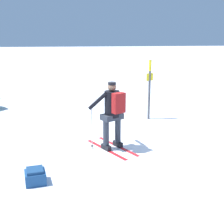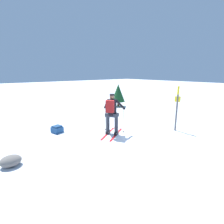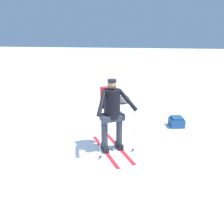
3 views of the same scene
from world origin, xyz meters
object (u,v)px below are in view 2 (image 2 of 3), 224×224
Objects in this scene: trail_marker at (177,105)px; rock_boulder at (11,161)px; skier at (112,111)px; dropped_backpack at (57,129)px; pine_tree at (118,93)px.

rock_boulder is (-6.26, 1.31, -1.01)m from trail_marker.
rock_boulder is at bearing -178.05° from skier.
trail_marker is at bearing -11.81° from rock_boulder.
dropped_backpack is at bearing 40.70° from rock_boulder.
rock_boulder reaches higher than dropped_backpack.
pine_tree is (8.01, 4.44, 0.86)m from rock_boulder.
dropped_backpack is 2.78m from rock_boulder.
dropped_backpack is 6.52m from pine_tree.
dropped_backpack is at bearing 143.06° from trail_marker.
trail_marker reaches higher than rock_boulder.
rock_boulder is at bearing 168.19° from trail_marker.
skier is 0.87× the size of trail_marker.
trail_marker is 1.18× the size of pine_tree.
trail_marker is (4.15, -3.12, 1.02)m from dropped_backpack.
trail_marker is (2.49, -1.44, 0.18)m from skier.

